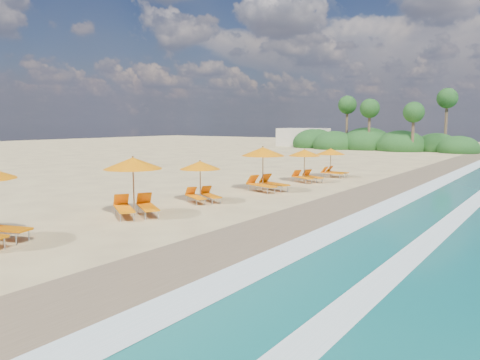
{
  "coord_description": "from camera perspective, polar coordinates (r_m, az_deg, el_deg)",
  "views": [
    {
      "loc": [
        11.9,
        -16.72,
        3.8
      ],
      "look_at": [
        0.0,
        0.0,
        1.2
      ],
      "focal_mm": 34.44,
      "sensor_mm": 36.0,
      "label": 1
    }
  ],
  "objects": [
    {
      "name": "station_2",
      "position": [
        18.99,
        -12.97,
        -0.31
      ],
      "size": [
        3.31,
        3.31,
        2.44
      ],
      "rotation": [
        0.0,
        0.0,
        -0.56
      ],
      "color": "olive",
      "rests_on": "ground"
    },
    {
      "name": "wet_sand",
      "position": [
        18.87,
        9.98,
        -4.49
      ],
      "size": [
        4.0,
        160.0,
        0.01
      ],
      "primitive_type": "cube",
      "color": "#867150",
      "rests_on": "ground"
    },
    {
      "name": "station_5",
      "position": [
        29.39,
        8.17,
        2.05
      ],
      "size": [
        2.8,
        2.8,
        2.12
      ],
      "rotation": [
        0.0,
        0.0,
        -0.46
      ],
      "color": "olive",
      "rests_on": "ground"
    },
    {
      "name": "beach_building",
      "position": [
        73.09,
        7.82,
        5.26
      ],
      "size": [
        7.0,
        5.0,
        2.8
      ],
      "primitive_type": "cube",
      "color": "beige",
      "rests_on": "ground"
    },
    {
      "name": "station_3",
      "position": [
        21.84,
        -4.8,
        0.16
      ],
      "size": [
        2.66,
        2.66,
        2.01
      ],
      "rotation": [
        0.0,
        0.0,
        -0.48
      ],
      "color": "olive",
      "rests_on": "ground"
    },
    {
      "name": "surf_foam",
      "position": [
        17.91,
        17.83,
        -5.29
      ],
      "size": [
        4.0,
        160.0,
        0.01
      ],
      "color": "white",
      "rests_on": "ground"
    },
    {
      "name": "treeline",
      "position": [
        66.01,
        16.14,
        4.5
      ],
      "size": [
        25.8,
        8.8,
        9.74
      ],
      "color": "#163D14",
      "rests_on": "ground"
    },
    {
      "name": "station_4",
      "position": [
        25.31,
        3.13,
        1.75
      ],
      "size": [
        3.11,
        3.02,
        2.49
      ],
      "rotation": [
        0.0,
        0.0,
        -0.28
      ],
      "color": "olive",
      "rests_on": "ground"
    },
    {
      "name": "station_6",
      "position": [
        32.42,
        11.4,
        2.35
      ],
      "size": [
        2.22,
        2.06,
        2.01
      ],
      "rotation": [
        0.0,
        0.0,
        -0.04
      ],
      "color": "olive",
      "rests_on": "ground"
    },
    {
      "name": "ground",
      "position": [
        20.87,
        0.0,
        -3.27
      ],
      "size": [
        160.0,
        160.0,
        0.0
      ],
      "primitive_type": "plane",
      "color": "#CFB779",
      "rests_on": "ground"
    }
  ]
}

